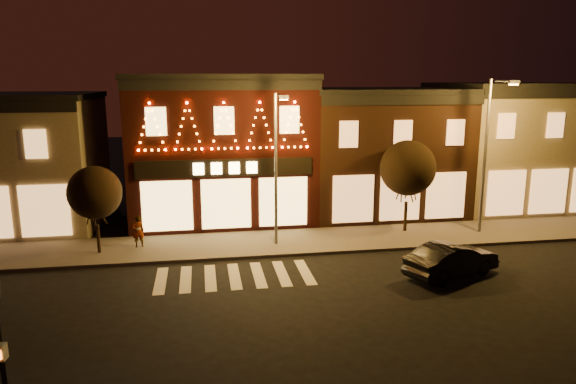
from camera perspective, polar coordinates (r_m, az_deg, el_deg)
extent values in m
plane|color=black|center=(18.58, -5.00, -13.56)|extent=(120.00, 120.00, 0.00)
cube|color=#47423D|center=(26.15, -2.03, -5.57)|extent=(44.00, 4.00, 0.15)
cube|color=black|center=(30.99, -7.23, 4.60)|extent=(10.00, 8.00, 8.00)
cube|color=black|center=(30.72, -7.44, 12.29)|extent=(10.20, 8.20, 0.30)
cube|color=black|center=(26.67, -7.07, 11.46)|extent=(10.00, 0.25, 0.50)
cube|color=black|center=(26.99, -6.83, 2.62)|extent=(9.00, 0.15, 0.90)
cube|color=#FFD87F|center=(26.90, -6.82, 2.59)|extent=(3.40, 0.08, 0.60)
cube|color=#341C12|center=(32.81, 9.65, 4.24)|extent=(9.00, 8.00, 7.20)
cube|color=black|center=(32.51, 9.89, 10.80)|extent=(9.20, 8.20, 0.30)
cube|color=black|center=(28.73, 12.55, 9.72)|extent=(9.00, 0.25, 0.50)
cube|color=#766B54|center=(36.73, 23.09, 4.51)|extent=(9.00, 8.00, 7.50)
cube|color=black|center=(36.47, 23.61, 10.58)|extent=(9.20, 8.20, 0.30)
cube|color=black|center=(33.15, 27.37, 9.48)|extent=(9.00, 0.25, 0.50)
cylinder|color=black|center=(13.03, -28.76, -14.99)|extent=(0.12, 0.12, 4.58)
cylinder|color=#59595E|center=(24.94, -1.34, 2.33)|extent=(0.15, 0.15, 7.26)
cylinder|color=#59595E|center=(23.88, -0.94, 10.43)|extent=(0.25, 1.45, 0.09)
cube|color=#59595E|center=(23.18, -0.47, 10.26)|extent=(0.48, 0.30, 0.16)
cube|color=orange|center=(23.19, -0.47, 10.02)|extent=(0.36, 0.22, 0.05)
cylinder|color=#59595E|center=(28.77, 20.62, 3.53)|extent=(0.16, 0.16, 7.90)
cylinder|color=#59595E|center=(27.88, 22.25, 11.12)|extent=(0.34, 1.58, 0.10)
cube|color=#59595E|center=(27.28, 23.33, 10.92)|extent=(0.53, 0.35, 0.18)
cube|color=orange|center=(27.28, 23.31, 10.69)|extent=(0.40, 0.25, 0.05)
cylinder|color=black|center=(25.91, -19.92, -4.78)|extent=(0.15, 0.15, 1.33)
sphere|color=black|center=(25.38, -20.27, -0.06)|extent=(2.43, 2.43, 2.43)
cylinder|color=black|center=(28.43, 12.65, -2.59)|extent=(0.17, 0.17, 1.58)
sphere|color=black|center=(27.89, 12.90, 2.56)|extent=(2.88, 2.88, 2.88)
imported|color=black|center=(22.98, 17.38, -7.04)|extent=(4.52, 2.98, 1.41)
imported|color=gray|center=(26.12, -15.97, -4.13)|extent=(0.65, 0.51, 1.55)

